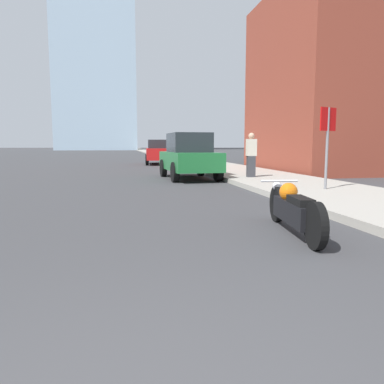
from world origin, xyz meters
The scene contains 7 objects.
sidewalk centered at (5.25, 40.00, 0.07)m, with size 3.40×240.00×0.15m.
brick_storefront centered at (13.18, 16.32, 4.34)m, with size 12.07×8.23×8.67m.
motorcycle centered at (2.43, 3.94, 0.37)m, with size 0.62×2.35×0.73m.
parked_car_green centered at (2.49, 13.14, 0.88)m, with size 1.98×4.08×1.77m.
parked_car_red centered at (2.39, 24.65, 0.85)m, with size 1.95×4.56×1.67m.
stop_sign centered at (5.23, 7.86, 1.60)m, with size 0.57×0.26×2.12m.
pedestrian centered at (4.55, 11.82, 0.96)m, with size 0.36×0.22×1.60m.
Camera 1 is at (-0.04, -1.17, 1.30)m, focal length 35.00 mm.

